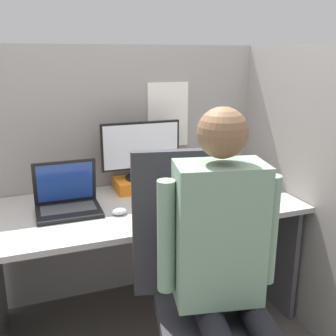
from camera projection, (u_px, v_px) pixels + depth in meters
cubicle_panel_back at (128, 174)px, 2.52m from camera, size 2.18×0.05×1.60m
cubicle_panel_right at (286, 181)px, 2.38m from camera, size 0.04×1.40×1.60m
desk at (146, 232)px, 2.23m from camera, size 1.68×0.75×0.74m
paper_box at (142, 183)px, 2.41m from camera, size 0.32×0.21×0.07m
monitor at (141, 149)px, 2.35m from camera, size 0.48×0.20×0.35m
laptop at (68, 202)px, 2.06m from camera, size 0.33×0.25×0.26m
mouse at (119, 212)px, 2.02m from camera, size 0.07×0.05×0.04m
stapler at (255, 183)px, 2.46m from camera, size 0.04×0.13×0.04m
carrot_toy at (171, 208)px, 2.05m from camera, size 0.05×0.13×0.05m
office_chair at (199, 286)px, 1.70m from camera, size 0.55×0.60×1.15m
person at (227, 260)px, 1.50m from camera, size 0.47×0.49×1.36m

